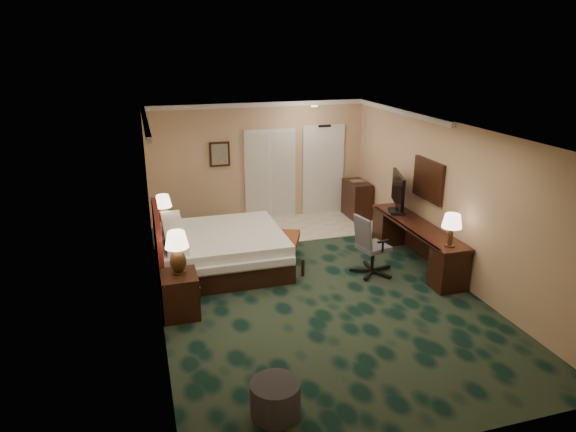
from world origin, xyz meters
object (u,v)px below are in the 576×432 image
object	(u,v)px
bed	(223,251)
desk_chair	(373,244)
nightstand_far	(167,239)
bed_bench	(284,253)
nightstand_near	(180,295)
desk	(416,244)
lamp_far	(164,210)
ottoman	(275,399)
minibar	(357,199)
tv	(398,193)
lamp_near	(177,253)

from	to	relation	value
bed	desk_chair	xyz separation A→B (m)	(2.54, -0.98, 0.21)
nightstand_far	bed_bench	xyz separation A→B (m)	(2.06, -1.18, -0.06)
nightstand_near	desk_chair	bearing A→B (deg)	8.60
nightstand_near	desk	bearing A→B (deg)	8.98
nightstand_near	lamp_far	size ratio (longest dim) A/B	1.08
bed	ottoman	size ratio (longest dim) A/B	3.85
bed	bed_bench	bearing A→B (deg)	-8.35
nightstand_near	minibar	distance (m)	5.64
desk_chair	bed_bench	bearing A→B (deg)	138.20
ottoman	desk_chair	world-z (taller)	desk_chair
tv	minibar	xyz separation A→B (m)	(0.06, 2.04, -0.73)
nightstand_near	nightstand_far	xyz separation A→B (m)	(-0.04, 2.51, -0.05)
lamp_near	bed_bench	bearing A→B (deg)	32.32
lamp_far	desk	distance (m)	4.83
bed_bench	lamp_far	bearing A→B (deg)	173.73
lamp_far	desk	xyz separation A→B (m)	(4.45, -1.81, -0.50)
minibar	nightstand_far	bearing A→B (deg)	-167.66
bed	tv	size ratio (longest dim) A/B	2.16
bed_bench	desk	xyz separation A→B (m)	(2.38, -0.64, 0.16)
tv	bed_bench	bearing A→B (deg)	-159.64
nightstand_far	ottoman	bearing A→B (deg)	-80.56
nightstand_far	tv	world-z (taller)	tv
bed_bench	ottoman	bearing A→B (deg)	-84.20
lamp_far	bed_bench	size ratio (longest dim) A/B	0.46
ottoman	bed	bearing A→B (deg)	88.61
bed	tv	xyz separation A→B (m)	(3.47, -0.05, 0.82)
nightstand_far	lamp_near	distance (m)	2.55
lamp_near	minibar	bearing A→B (deg)	37.79
lamp_far	ottoman	world-z (taller)	lamp_far
bed_bench	tv	distance (m)	2.53
lamp_far	desk	bearing A→B (deg)	-22.15
desk	minibar	xyz separation A→B (m)	(0.03, 2.79, 0.05)
nightstand_near	lamp_far	distance (m)	2.57
nightstand_near	minibar	xyz separation A→B (m)	(4.44, 3.49, 0.10)
nightstand_far	bed_bench	size ratio (longest dim) A/B	0.43
nightstand_far	desk	bearing A→B (deg)	-22.23
desk	bed	bearing A→B (deg)	167.07
bed_bench	nightstand_near	bearing A→B (deg)	-123.40
bed_bench	desk	world-z (taller)	desk
nightstand_far	ottoman	size ratio (longest dim) A/B	1.02
bed	bed_bench	size ratio (longest dim) A/B	1.62
minibar	nightstand_near	bearing A→B (deg)	-141.81
lamp_far	nightstand_far	bearing A→B (deg)	13.49
nightstand_near	desk_chair	xyz separation A→B (m)	(3.44, 0.52, 0.22)
lamp_far	desk_chair	xyz separation A→B (m)	(3.49, -1.99, -0.33)
bed	nightstand_near	distance (m)	1.75
bed	desk_chair	bearing A→B (deg)	-21.07
lamp_far	desk	size ratio (longest dim) A/B	0.23
minibar	tv	bearing A→B (deg)	-91.79
bed	nightstand_far	xyz separation A→B (m)	(-0.94, 1.01, -0.06)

